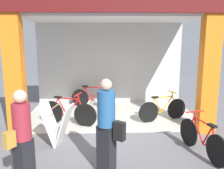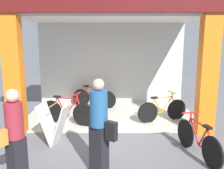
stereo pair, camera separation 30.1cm
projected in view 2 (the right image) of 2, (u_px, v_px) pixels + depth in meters
ground_plane at (112, 133)px, 6.49m from camera, size 18.59×18.59×0.00m
shop_facade at (112, 54)px, 7.68m from camera, size 5.50×3.35×3.65m
bicycle_inside_0 at (95, 98)px, 8.76m from camera, size 1.56×0.55×0.89m
bicycle_inside_1 at (68, 112)px, 7.06m from camera, size 1.63×0.62×0.94m
bicycle_inside_2 at (164, 110)px, 7.30m from camera, size 1.53×0.59×0.88m
bicycle_parked_0 at (199, 141)px, 5.14m from camera, size 0.50×1.59×0.89m
sandwich_board_sign at (55, 124)px, 5.78m from camera, size 0.76×0.65×0.97m
pedestrian_0 at (101, 126)px, 4.47m from camera, size 0.57×0.50×1.77m
pedestrian_1 at (16, 135)px, 4.19m from camera, size 0.44×0.53×1.65m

